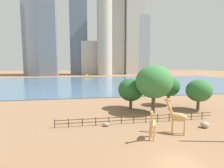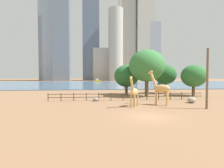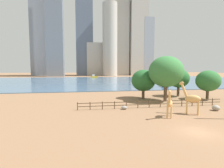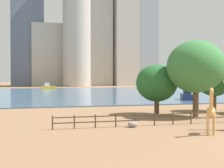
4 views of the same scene
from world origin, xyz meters
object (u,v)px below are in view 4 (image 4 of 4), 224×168
object	(u,v)px
boat_ferry	(48,87)
boat_sailboat	(187,95)
tree_left_small	(214,80)
boulder_near_fence	(133,124)
tree_right_tall	(196,67)
tree_center_broad	(157,83)
giraffe_companion	(211,111)

from	to	relation	value
boat_ferry	boat_sailboat	size ratio (longest dim) A/B	0.85
tree_left_small	boat_ferry	xyz separation A→B (m)	(-15.43, 87.52, -3.41)
boulder_near_fence	tree_right_tall	size ratio (longest dim) A/B	0.11
tree_right_tall	tree_left_small	xyz separation A→B (m)	(6.07, 5.57, -1.73)
boulder_near_fence	tree_left_small	size ratio (longest dim) A/B	0.15
tree_center_broad	boulder_near_fence	bearing A→B (deg)	-124.28
tree_center_broad	boat_ferry	size ratio (longest dim) A/B	1.24
boat_ferry	giraffe_companion	bearing A→B (deg)	-84.80
giraffe_companion	boat_ferry	bearing A→B (deg)	-147.52
tree_left_small	boat_sailboat	size ratio (longest dim) A/B	1.08
boulder_near_fence	tree_right_tall	world-z (taller)	tree_right_tall
tree_right_tall	tree_left_small	world-z (taller)	tree_right_tall
tree_center_broad	tree_right_tall	distance (m)	5.62
boulder_near_fence	tree_left_small	bearing A→B (deg)	35.16
boulder_near_fence	boat_ferry	bearing A→B (deg)	89.58
tree_center_broad	boat_sailboat	xyz separation A→B (m)	(15.82, 21.63, -3.02)
giraffe_companion	tree_center_broad	world-z (taller)	tree_center_broad
boulder_near_fence	tree_center_broad	distance (m)	12.43
tree_center_broad	boat_ferry	world-z (taller)	tree_center_broad
boulder_near_fence	tree_center_broad	size ratio (longest dim) A/B	0.15
boulder_near_fence	tree_left_small	xyz separation A→B (m)	(16.15, 11.38, 4.09)
boulder_near_fence	boat_ferry	world-z (taller)	boat_ferry
tree_left_small	tree_center_broad	bearing A→B (deg)	-170.48
tree_center_broad	tree_right_tall	bearing A→B (deg)	-49.33
giraffe_companion	boat_sailboat	xyz separation A→B (m)	(17.40, 37.07, -0.90)
tree_center_broad	boat_sailboat	distance (m)	26.97
giraffe_companion	tree_center_broad	xyz separation A→B (m)	(1.58, 15.44, 2.12)
giraffe_companion	boat_ferry	xyz separation A→B (m)	(-4.37, 104.54, -0.99)
boulder_near_fence	boat_sailboat	xyz separation A→B (m)	(22.49, 31.42, 0.77)
tree_left_small	boat_sailboat	xyz separation A→B (m)	(6.33, 20.04, -3.32)
boat_sailboat	boulder_near_fence	bearing A→B (deg)	166.32
boulder_near_fence	tree_center_broad	world-z (taller)	tree_center_broad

